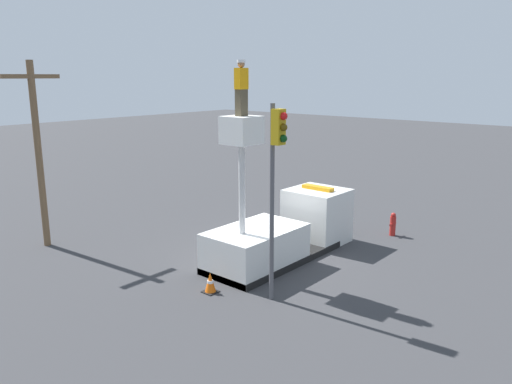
# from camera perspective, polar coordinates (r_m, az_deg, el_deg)

# --- Properties ---
(ground_plane) EXTENTS (120.00, 120.00, 0.00)m
(ground_plane) POSITION_cam_1_polar(r_m,az_deg,el_deg) (18.64, 2.06, -7.74)
(ground_plane) COLOR #38383A
(bucket_truck) EXTENTS (6.67, 2.26, 5.38)m
(bucket_truck) POSITION_cam_1_polar(r_m,az_deg,el_deg) (18.74, 3.17, -4.46)
(bucket_truck) COLOR black
(bucket_truck) RESTS_ON ground
(worker) EXTENTS (0.40, 0.26, 1.75)m
(worker) POSITION_cam_1_polar(r_m,az_deg,el_deg) (16.09, -1.69, 11.79)
(worker) COLOR brown
(worker) RESTS_ON bucket_truck
(traffic_light_pole) EXTENTS (0.34, 0.57, 5.90)m
(traffic_light_pole) POSITION_cam_1_polar(r_m,az_deg,el_deg) (14.24, 2.28, 3.07)
(traffic_light_pole) COLOR #515156
(traffic_light_pole) RESTS_ON ground
(fire_hydrant) EXTENTS (0.49, 0.25, 1.00)m
(fire_hydrant) POSITION_cam_1_polar(r_m,az_deg,el_deg) (22.00, 15.37, -3.58)
(fire_hydrant) COLOR #B2231E
(fire_hydrant) RESTS_ON ground
(traffic_cone_rear) EXTENTS (0.44, 0.44, 0.65)m
(traffic_cone_rear) POSITION_cam_1_polar(r_m,az_deg,el_deg) (15.95, -5.25, -10.32)
(traffic_cone_rear) COLOR black
(traffic_cone_rear) RESTS_ON ground
(utility_pole) EXTENTS (2.20, 0.26, 7.22)m
(utility_pole) POSITION_cam_1_polar(r_m,az_deg,el_deg) (20.99, -23.65, 4.60)
(utility_pole) COLOR brown
(utility_pole) RESTS_ON ground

